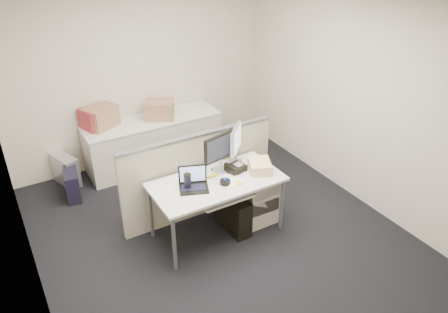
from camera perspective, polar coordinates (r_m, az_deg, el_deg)
floor at (r=5.37m, az=-0.88°, el=-9.84°), size 4.00×4.50×0.01m
wall_back at (r=6.55m, az=-10.92°, el=10.67°), size 4.00×0.02×2.70m
wall_front at (r=3.19m, az=19.81°, el=-12.32°), size 4.00×0.02×2.70m
wall_left at (r=4.16m, az=-25.77°, el=-3.12°), size 0.02×4.50×2.70m
wall_right at (r=5.80m, az=16.61°, el=7.52°), size 0.02×4.50×2.70m
desk at (r=4.97m, az=-0.94°, el=-3.83°), size 1.50×0.75×0.73m
keyboard_tray at (r=4.87m, az=0.11°, el=-5.27°), size 0.62×0.32×0.02m
drawer_pedestal at (r=5.44m, az=3.89°, el=-4.98°), size 0.40×0.55×0.65m
cubicle_partition at (r=5.37m, az=-3.28°, el=-2.62°), size 2.00×0.06×1.10m
back_counter at (r=6.65m, az=-9.15°, el=1.84°), size 2.00×0.60×0.72m
monitor_main at (r=5.02m, az=-0.49°, el=0.49°), size 0.50×0.29×0.47m
monitor_small at (r=5.18m, az=1.56°, el=1.44°), size 0.41×0.41×0.47m
laptop at (r=4.74m, az=-4.00°, el=-3.08°), size 0.38×0.33×0.24m
trackball at (r=4.87m, az=0.15°, el=-3.36°), size 0.13×0.13×0.05m
desk_phone at (r=5.11m, az=1.53°, el=-1.54°), size 0.25×0.22×0.07m
paper_stack at (r=4.94m, az=1.02°, el=-3.10°), size 0.22×0.27×0.01m
sticky_pad at (r=4.88m, az=1.94°, el=-3.54°), size 0.09×0.09×0.01m
travel_mug at (r=4.78m, az=-4.78°, el=-3.31°), size 0.09×0.09×0.17m
banana at (r=5.00m, az=-1.52°, el=-2.49°), size 0.17×0.05×0.04m
cellphone at (r=5.12m, az=-1.08°, el=-1.79°), size 0.09×0.11×0.01m
manila_folders at (r=5.12m, az=4.68°, el=-1.22°), size 0.35×0.39×0.12m
keyboard at (r=4.86m, az=-0.64°, el=-4.98°), size 0.47×0.21×0.03m
pc_tower_desk at (r=5.27m, az=1.27°, el=-7.43°), size 0.22×0.51×0.46m
pc_tower_spare_dark at (r=6.19m, az=-19.20°, el=-3.48°), size 0.24×0.45×0.40m
pc_tower_spare_silver at (r=6.53m, az=-19.98°, el=-1.66°), size 0.32×0.50×0.43m
cardboard_box_left at (r=6.35m, az=-15.79°, el=4.93°), size 0.53×0.48×0.32m
cardboard_box_right at (r=6.46m, az=-8.39°, el=6.00°), size 0.50×0.46×0.29m
red_binder at (r=6.30m, az=-17.47°, el=4.40°), size 0.18×0.34×0.31m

